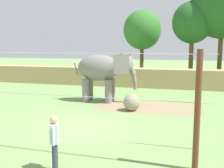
# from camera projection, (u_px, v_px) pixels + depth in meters

# --- Properties ---
(ground_plane) EXTENTS (120.00, 120.00, 0.00)m
(ground_plane) POSITION_uv_depth(u_px,v_px,m) (81.00, 126.00, 12.21)
(ground_plane) COLOR #759956
(dirt_patch) EXTENTS (6.25, 3.41, 0.01)m
(dirt_patch) POSITION_uv_depth(u_px,v_px,m) (149.00, 107.00, 16.00)
(dirt_patch) COLOR #937F5B
(dirt_patch) RESTS_ON ground
(embankment_wall) EXTENTS (36.00, 1.80, 1.65)m
(embankment_wall) POSITION_uv_depth(u_px,v_px,m) (134.00, 77.00, 24.02)
(embankment_wall) COLOR tan
(embankment_wall) RESTS_ON ground
(elephant) EXTENTS (4.25, 1.79, 3.15)m
(elephant) POSITION_uv_depth(u_px,v_px,m) (103.00, 70.00, 17.28)
(elephant) COLOR gray
(elephant) RESTS_ON ground
(enrichment_ball) EXTENTS (0.95, 0.95, 0.95)m
(enrichment_ball) POSITION_uv_depth(u_px,v_px,m) (132.00, 102.00, 14.98)
(enrichment_ball) COLOR gray
(enrichment_ball) RESTS_ON ground
(cable_fence) EXTENTS (10.82, 0.18, 3.55)m
(cable_fence) POSITION_uv_depth(u_px,v_px,m) (45.00, 101.00, 8.93)
(cable_fence) COLOR brown
(cable_fence) RESTS_ON ground
(zookeeper) EXTENTS (0.35, 0.56, 1.67)m
(zookeeper) POSITION_uv_depth(u_px,v_px,m) (55.00, 141.00, 7.62)
(zookeeper) COLOR #33384C
(zookeeper) RESTS_ON ground
(tree_left_of_centre) EXTENTS (6.12, 6.12, 10.75)m
(tree_left_of_centre) POSITION_uv_depth(u_px,v_px,m) (223.00, 6.00, 25.89)
(tree_left_of_centre) COLOR brown
(tree_left_of_centre) RESTS_ON ground
(tree_behind_wall) EXTENTS (3.98, 3.98, 8.05)m
(tree_behind_wall) POSITION_uv_depth(u_px,v_px,m) (192.00, 23.00, 26.42)
(tree_behind_wall) COLOR brown
(tree_behind_wall) RESTS_ON ground
(tree_right_of_centre) EXTENTS (4.33, 4.33, 7.75)m
(tree_right_of_centre) POSITION_uv_depth(u_px,v_px,m) (142.00, 30.00, 30.63)
(tree_right_of_centre) COLOR brown
(tree_right_of_centre) RESTS_ON ground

